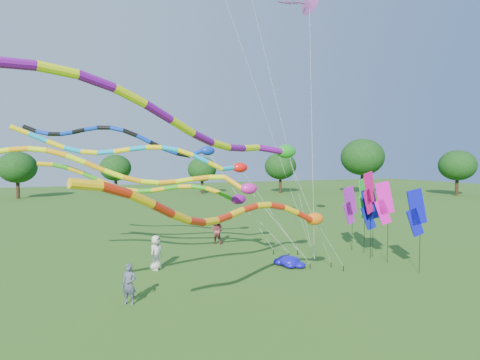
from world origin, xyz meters
name	(u,v)px	position (x,y,z in m)	size (l,w,h in m)	color
ground	(318,292)	(0.00, 0.00, 0.00)	(160.00, 160.00, 0.00)	#2A5C18
tree_ring	(235,170)	(-3.60, 0.86, 5.42)	(118.11, 118.80, 9.71)	#382314
tube_kite_red	(253,213)	(-3.56, -0.78, 3.82)	(12.95, 6.57, 6.01)	black
tube_kite_orange	(159,175)	(-5.89, 5.46, 5.10)	(14.87, 4.14, 7.12)	black
tube_kite_purple	(186,125)	(-6.15, -0.68, 7.12)	(17.60, 6.95, 9.18)	black
tube_kite_blue	(140,141)	(-6.14, 9.43, 6.94)	(13.77, 5.12, 8.41)	black
tube_kite_cyan	(161,156)	(-5.34, 7.30, 6.09)	(15.29, 2.48, 8.15)	black
tube_kite_green	(167,188)	(-4.83, 8.33, 4.21)	(13.42, 4.70, 6.33)	black
delta_kite_high_c	(309,1)	(4.02, 7.13, 15.78)	(3.13, 4.09, 16.73)	black
banner_pole_blue_b	(369,209)	(6.42, 4.10, 2.90)	(1.14, 0.39, 4.16)	black
banner_pole_violet	(350,205)	(6.47, 5.99, 2.93)	(1.16, 0.18, 4.19)	black
banner_pole_magenta_b	(369,193)	(5.96, 3.62, 3.93)	(1.13, 0.42, 5.20)	black
banner_pole_blue_a	(416,213)	(6.28, 0.47, 3.15)	(1.14, 0.37, 4.41)	black
banner_pole_green	(363,198)	(6.75, 5.06, 3.47)	(1.09, 0.54, 4.73)	black
banner_pole_magenta_a	(384,203)	(6.32, 2.80, 3.40)	(1.09, 0.55, 4.67)	black
blue_nylon_heap	(293,263)	(1.09, 4.02, 0.23)	(1.37, 1.47, 0.52)	#110CA2
person_a	(156,252)	(-5.87, 6.43, 0.92)	(0.90, 0.59, 1.85)	beige
person_b	(129,284)	(-7.90, 1.73, 0.84)	(0.61, 0.40, 1.67)	#464B63
person_c	(217,230)	(-0.60, 11.37, 0.93)	(0.90, 0.70, 1.85)	#9C383F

